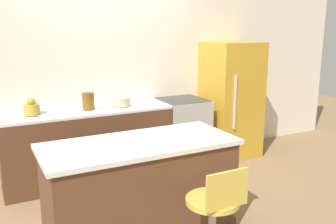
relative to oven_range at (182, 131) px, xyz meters
name	(u,v)px	position (x,y,z in m)	size (l,w,h in m)	color
ground_plane	(122,183)	(-1.02, -0.32, -0.44)	(14.00, 14.00, 0.00)	#8E704C
wall_back	(101,71)	(-1.02, 0.34, 0.86)	(8.00, 0.06, 2.60)	silver
back_counter	(88,145)	(-1.32, 0.00, 0.00)	(2.01, 0.61, 0.89)	brown
kitchen_island	(140,189)	(-1.26, -1.47, 0.00)	(1.69, 0.74, 0.88)	brown
oven_range	(182,131)	(0.00, 0.00, 0.00)	(0.61, 0.62, 0.89)	#B7B2A8
refrigerator	(231,100)	(0.78, -0.04, 0.38)	(0.71, 0.71, 1.64)	gold
stool_chair	(214,219)	(-0.96, -2.19, -0.02)	(0.41, 0.41, 0.87)	#B7B7BC
kettle	(32,108)	(-1.94, -0.01, 0.52)	(0.18, 0.18, 0.20)	#B29333
mixing_bowl	(120,101)	(-0.89, -0.01, 0.50)	(0.25, 0.25, 0.11)	#C1B28E
canister_jar	(88,101)	(-1.30, -0.01, 0.54)	(0.15, 0.15, 0.19)	brown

